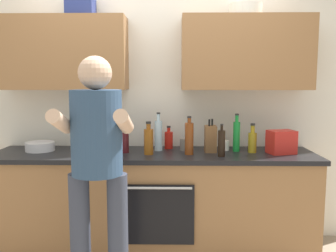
{
  "coord_description": "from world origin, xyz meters",
  "views": [
    {
      "loc": [
        0.19,
        -3.16,
        1.54
      ],
      "look_at": [
        0.13,
        -0.1,
        1.15
      ],
      "focal_mm": 39.02,
      "sensor_mm": 36.0,
      "label": 1
    }
  ],
  "objects_px": {
    "bottle_vinegar": "(189,138)",
    "bottle_soda": "(236,135)",
    "bottle_soy": "(221,143)",
    "cup_coffee": "(225,145)",
    "knife_block": "(211,139)",
    "grocery_bag_produce": "(103,139)",
    "bottle_syrup": "(149,141)",
    "grocery_bag_crisps": "(281,142)",
    "person_standing": "(97,160)",
    "bottle_hotsauce": "(169,140)",
    "bottle_oil": "(252,141)",
    "bottle_wine": "(125,140)",
    "cup_tea": "(79,145)",
    "mixing_bowl": "(40,146)",
    "cup_stoneware": "(185,144)",
    "bottle_water": "(158,135)"
  },
  "relations": [
    {
      "from": "cup_coffee",
      "to": "grocery_bag_produce",
      "type": "xyz_separation_m",
      "value": [
        -1.1,
        -0.08,
        0.07
      ]
    },
    {
      "from": "cup_coffee",
      "to": "grocery_bag_crisps",
      "type": "relative_size",
      "value": 0.41
    },
    {
      "from": "bottle_water",
      "to": "grocery_bag_crisps",
      "type": "distance_m",
      "value": 1.08
    },
    {
      "from": "bottle_hotsauce",
      "to": "cup_stoneware",
      "type": "distance_m",
      "value": 0.17
    },
    {
      "from": "person_standing",
      "to": "cup_stoneware",
      "type": "distance_m",
      "value": 1.09
    },
    {
      "from": "bottle_oil",
      "to": "cup_tea",
      "type": "xyz_separation_m",
      "value": [
        -1.55,
        0.04,
        -0.05
      ]
    },
    {
      "from": "mixing_bowl",
      "to": "grocery_bag_produce",
      "type": "bearing_deg",
      "value": -2.17
    },
    {
      "from": "person_standing",
      "to": "bottle_oil",
      "type": "distance_m",
      "value": 1.45
    },
    {
      "from": "bottle_oil",
      "to": "bottle_syrup",
      "type": "relative_size",
      "value": 0.91
    },
    {
      "from": "bottle_vinegar",
      "to": "knife_block",
      "type": "distance_m",
      "value": 0.23
    },
    {
      "from": "bottle_water",
      "to": "grocery_bag_produce",
      "type": "distance_m",
      "value": 0.5
    },
    {
      "from": "bottle_soda",
      "to": "knife_block",
      "type": "bearing_deg",
      "value": -173.05
    },
    {
      "from": "bottle_vinegar",
      "to": "bottle_oil",
      "type": "height_order",
      "value": "bottle_vinegar"
    },
    {
      "from": "knife_block",
      "to": "cup_tea",
      "type": "bearing_deg",
      "value": 179.31
    },
    {
      "from": "bottle_soda",
      "to": "grocery_bag_crisps",
      "type": "height_order",
      "value": "bottle_soda"
    },
    {
      "from": "bottle_vinegar",
      "to": "bottle_soda",
      "type": "bearing_deg",
      "value": 18.93
    },
    {
      "from": "bottle_soy",
      "to": "cup_coffee",
      "type": "relative_size",
      "value": 3.02
    },
    {
      "from": "mixing_bowl",
      "to": "bottle_water",
      "type": "bearing_deg",
      "value": 1.61
    },
    {
      "from": "cup_stoneware",
      "to": "cup_tea",
      "type": "bearing_deg",
      "value": -176.48
    },
    {
      "from": "person_standing",
      "to": "grocery_bag_produce",
      "type": "xyz_separation_m",
      "value": [
        -0.13,
        0.83,
        0.01
      ]
    },
    {
      "from": "person_standing",
      "to": "bottle_syrup",
      "type": "bearing_deg",
      "value": 67.41
    },
    {
      "from": "bottle_hotsauce",
      "to": "bottle_oil",
      "type": "relative_size",
      "value": 0.82
    },
    {
      "from": "bottle_vinegar",
      "to": "bottle_hotsauce",
      "type": "distance_m",
      "value": 0.33
    },
    {
      "from": "bottle_soda",
      "to": "bottle_wine",
      "type": "bearing_deg",
      "value": -175.52
    },
    {
      "from": "bottle_syrup",
      "to": "cup_tea",
      "type": "relative_size",
      "value": 2.75
    },
    {
      "from": "bottle_water",
      "to": "bottle_soy",
      "type": "relative_size",
      "value": 1.27
    },
    {
      "from": "bottle_soda",
      "to": "bottle_soy",
      "type": "xyz_separation_m",
      "value": [
        -0.16,
        -0.23,
        -0.03
      ]
    },
    {
      "from": "cup_tea",
      "to": "bottle_soy",
      "type": "bearing_deg",
      "value": -9.88
    },
    {
      "from": "person_standing",
      "to": "bottle_water",
      "type": "xyz_separation_m",
      "value": [
        0.37,
        0.88,
        0.04
      ]
    },
    {
      "from": "grocery_bag_crisps",
      "to": "bottle_wine",
      "type": "bearing_deg",
      "value": 179.44
    },
    {
      "from": "grocery_bag_produce",
      "to": "bottle_oil",
      "type": "bearing_deg",
      "value": -0.96
    },
    {
      "from": "bottle_syrup",
      "to": "grocery_bag_crisps",
      "type": "height_order",
      "value": "bottle_syrup"
    },
    {
      "from": "bottle_soy",
      "to": "cup_stoneware",
      "type": "height_order",
      "value": "bottle_soy"
    },
    {
      "from": "bottle_vinegar",
      "to": "bottle_soy",
      "type": "bearing_deg",
      "value": -17.79
    },
    {
      "from": "bottle_oil",
      "to": "cup_stoneware",
      "type": "xyz_separation_m",
      "value": [
        -0.59,
        0.1,
        -0.05
      ]
    },
    {
      "from": "person_standing",
      "to": "bottle_oil",
      "type": "xyz_separation_m",
      "value": [
        1.2,
        0.81,
        -0.0
      ]
    },
    {
      "from": "bottle_soda",
      "to": "grocery_bag_produce",
      "type": "xyz_separation_m",
      "value": [
        -1.2,
        -0.03,
        -0.03
      ]
    },
    {
      "from": "bottle_vinegar",
      "to": "grocery_bag_produce",
      "type": "relative_size",
      "value": 1.48
    },
    {
      "from": "mixing_bowl",
      "to": "grocery_bag_crisps",
      "type": "bearing_deg",
      "value": -2.16
    },
    {
      "from": "bottle_wine",
      "to": "grocery_bag_produce",
      "type": "bearing_deg",
      "value": 167.23
    },
    {
      "from": "bottle_oil",
      "to": "grocery_bag_crisps",
      "type": "height_order",
      "value": "bottle_oil"
    },
    {
      "from": "bottle_water",
      "to": "bottle_oil",
      "type": "xyz_separation_m",
      "value": [
        0.83,
        -0.07,
        -0.04
      ]
    },
    {
      "from": "person_standing",
      "to": "bottle_soda",
      "type": "distance_m",
      "value": 1.38
    },
    {
      "from": "bottle_oil",
      "to": "bottle_wine",
      "type": "height_order",
      "value": "bottle_wine"
    },
    {
      "from": "bottle_vinegar",
      "to": "bottle_syrup",
      "type": "xyz_separation_m",
      "value": [
        -0.35,
        -0.01,
        -0.02
      ]
    },
    {
      "from": "bottle_wine",
      "to": "bottle_soy",
      "type": "distance_m",
      "value": 0.85
    },
    {
      "from": "bottle_wine",
      "to": "grocery_bag_crisps",
      "type": "bearing_deg",
      "value": -0.56
    },
    {
      "from": "person_standing",
      "to": "grocery_bag_produce",
      "type": "bearing_deg",
      "value": 98.57
    },
    {
      "from": "bottle_soda",
      "to": "bottle_wine",
      "type": "xyz_separation_m",
      "value": [
        -0.99,
        -0.08,
        -0.03
      ]
    },
    {
      "from": "bottle_vinegar",
      "to": "bottle_oil",
      "type": "bearing_deg",
      "value": 9.4
    }
  ]
}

